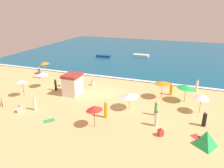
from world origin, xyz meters
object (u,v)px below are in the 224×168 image
at_px(beach_umbrella_3, 202,97).
at_px(beachgoer_11, 161,132).
at_px(beachgoer_12, 156,109).
at_px(beachgoer_6, 106,110).
at_px(beachgoer_8, 197,86).
at_px(beach_umbrella_1, 44,63).
at_px(beachgoer_9, 156,119).
at_px(beach_umbrella_4, 42,74).
at_px(beach_umbrella_0, 129,95).
at_px(beachgoer_5, 39,73).
at_px(beach_umbrella_6, 94,108).
at_px(beachgoer_1, 56,85).
at_px(beachgoer_10, 93,83).
at_px(beachgoer_7, 171,89).
at_px(small_boat_1, 104,56).
at_px(beach_umbrella_5, 22,81).
at_px(beach_umbrella_2, 163,82).
at_px(beach_tent, 206,138).
at_px(beach_umbrella_7, 186,87).
at_px(parked_bicycle, 2,102).
at_px(small_boat_0, 141,55).
at_px(beachgoer_0, 20,109).
at_px(lifeguard_cabana, 73,84).
at_px(beachgoer_4, 62,84).
at_px(beachgoer_3, 35,104).
at_px(beachgoer_2, 204,119).

bearing_deg(beach_umbrella_3, beachgoer_11, -119.66).
bearing_deg(beachgoer_12, beachgoer_6, -154.49).
bearing_deg(beach_umbrella_3, beachgoer_8, 92.53).
height_order(beach_umbrella_1, beachgoer_9, beach_umbrella_1).
height_order(beach_umbrella_4, beachgoer_11, beach_umbrella_4).
distance_m(beach_umbrella_0, beach_umbrella_4, 13.93).
relative_size(beachgoer_5, beachgoer_8, 1.02).
relative_size(beach_umbrella_6, beachgoer_1, 1.40).
relative_size(beachgoer_9, beachgoer_10, 1.95).
bearing_deg(beachgoer_9, beachgoer_7, 86.06).
xyz_separation_m(beachgoer_6, beachgoer_10, (-5.50, 8.51, -0.52)).
relative_size(beachgoer_12, small_boat_1, 0.51).
bearing_deg(beachgoer_1, beach_umbrella_5, -129.22).
distance_m(beach_umbrella_2, beach_tent, 10.24).
distance_m(beach_umbrella_7, beachgoer_1, 17.41).
distance_m(beach_umbrella_2, parked_bicycle, 19.85).
relative_size(parked_bicycle, small_boat_0, 0.38).
distance_m(beach_umbrella_3, small_boat_1, 29.71).
height_order(beachgoer_0, beachgoer_1, beachgoer_1).
bearing_deg(lifeguard_cabana, beachgoer_1, 171.87).
relative_size(beach_tent, small_boat_0, 0.53).
bearing_deg(beachgoer_7, small_boat_0, 112.89).
relative_size(beach_umbrella_2, beachgoer_8, 1.64).
distance_m(beachgoer_5, beachgoer_6, 17.40).
height_order(beachgoer_4, small_boat_0, beachgoer_4).
bearing_deg(beachgoer_4, lifeguard_cabana, -34.77).
distance_m(beach_tent, beachgoer_10, 18.37).
bearing_deg(small_boat_1, beach_umbrella_3, -46.69).
xyz_separation_m(beachgoer_5, small_boat_1, (4.20, 17.57, -0.57)).
relative_size(beach_umbrella_0, beach_umbrella_7, 1.03).
bearing_deg(lifeguard_cabana, beach_umbrella_6, -46.81).
bearing_deg(beachgoer_7, beach_umbrella_5, -158.31).
bearing_deg(beachgoer_6, beachgoer_7, 55.96).
bearing_deg(beach_umbrella_2, beach_umbrella_5, -161.66).
relative_size(lifeguard_cabana, beachgoer_8, 1.55).
relative_size(lifeguard_cabana, beachgoer_1, 1.68).
bearing_deg(beach_umbrella_6, beachgoer_1, 142.69).
distance_m(beach_umbrella_3, beachgoer_6, 10.53).
xyz_separation_m(beach_umbrella_2, beachgoer_3, (-13.13, -8.35, -1.40)).
distance_m(beachgoer_2, small_boat_1, 32.03).
height_order(beach_umbrella_0, parked_bicycle, beach_umbrella_0).
xyz_separation_m(beach_umbrella_6, beachgoer_2, (10.15, 3.85, -1.32)).
relative_size(beachgoer_3, beachgoer_11, 1.95).
relative_size(beach_umbrella_3, beachgoer_4, 2.54).
height_order(beach_umbrella_3, small_boat_0, beach_umbrella_3).
height_order(lifeguard_cabana, beachgoer_8, lifeguard_cabana).
relative_size(beach_umbrella_3, beachgoer_0, 2.46).
distance_m(beach_tent, beachgoer_6, 9.94).
xyz_separation_m(beach_umbrella_1, beachgoer_10, (10.16, -2.33, -1.62)).
bearing_deg(beach_umbrella_2, beach_umbrella_0, -124.83).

